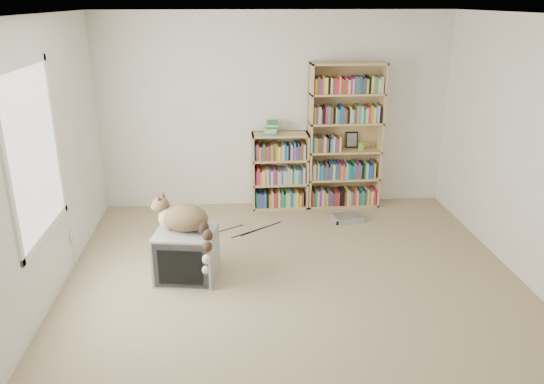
{
  "coord_description": "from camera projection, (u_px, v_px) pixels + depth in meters",
  "views": [
    {
      "loc": [
        -0.58,
        -4.24,
        2.62
      ],
      "look_at": [
        -0.16,
        1.0,
        0.7
      ],
      "focal_mm": 35.0,
      "sensor_mm": 36.0,
      "label": 1
    }
  ],
  "objects": [
    {
      "name": "floor",
      "position": [
        298.0,
        299.0,
        4.91
      ],
      "size": [
        4.5,
        5.0,
        0.01
      ],
      "primitive_type": "cube",
      "color": "tan",
      "rests_on": "ground"
    },
    {
      "name": "wall_back",
      "position": [
        275.0,
        112.0,
        6.83
      ],
      "size": [
        4.5,
        0.02,
        2.5
      ],
      "primitive_type": "cube",
      "color": "white",
      "rests_on": "floor"
    },
    {
      "name": "wall_front",
      "position": [
        381.0,
        358.0,
        2.14
      ],
      "size": [
        4.5,
        0.02,
        2.5
      ],
      "primitive_type": "cube",
      "color": "white",
      "rests_on": "floor"
    },
    {
      "name": "wall_left",
      "position": [
        27.0,
        177.0,
        4.32
      ],
      "size": [
        0.02,
        5.0,
        2.5
      ],
      "primitive_type": "cube",
      "color": "white",
      "rests_on": "floor"
    },
    {
      "name": "ceiling",
      "position": [
        304.0,
        15.0,
        4.06
      ],
      "size": [
        4.5,
        5.0,
        0.02
      ],
      "primitive_type": "cube",
      "color": "white",
      "rests_on": "wall_back"
    },
    {
      "name": "window",
      "position": [
        34.0,
        153.0,
        4.45
      ],
      "size": [
        0.02,
        1.22,
        1.52
      ],
      "primitive_type": "cube",
      "color": "white",
      "rests_on": "wall_left"
    },
    {
      "name": "crt_tv",
      "position": [
        187.0,
        254.0,
        5.23
      ],
      "size": [
        0.65,
        0.6,
        0.5
      ],
      "rotation": [
        0.0,
        0.0,
        -0.15
      ],
      "color": "#99999C",
      "rests_on": "floor"
    },
    {
      "name": "cat",
      "position": [
        187.0,
        223.0,
        5.08
      ],
      "size": [
        0.67,
        0.69,
        0.58
      ],
      "rotation": [
        0.0,
        0.0,
        -0.32
      ],
      "color": "#362416",
      "rests_on": "crt_tv"
    },
    {
      "name": "bookcase_tall",
      "position": [
        345.0,
        140.0,
        6.88
      ],
      "size": [
        0.94,
        0.3,
        1.88
      ],
      "color": "#A68153",
      "rests_on": "floor"
    },
    {
      "name": "bookcase_short",
      "position": [
        280.0,
        173.0,
        6.97
      ],
      "size": [
        0.73,
        0.3,
        1.0
      ],
      "color": "#A68153",
      "rests_on": "floor"
    },
    {
      "name": "book_stack",
      "position": [
        271.0,
        128.0,
        6.74
      ],
      "size": [
        0.19,
        0.24,
        0.16
      ],
      "primitive_type": "cube",
      "color": "red",
      "rests_on": "bookcase_short"
    },
    {
      "name": "green_mug",
      "position": [
        361.0,
        146.0,
        6.91
      ],
      "size": [
        0.09,
        0.09,
        0.1
      ],
      "primitive_type": "cylinder",
      "color": "#70A52F",
      "rests_on": "bookcase_tall"
    },
    {
      "name": "framed_print",
      "position": [
        352.0,
        140.0,
        6.97
      ],
      "size": [
        0.16,
        0.05,
        0.21
      ],
      "primitive_type": "cube",
      "rotation": [
        -0.17,
        0.0,
        0.0
      ],
      "color": "black",
      "rests_on": "bookcase_tall"
    },
    {
      "name": "dvd_player",
      "position": [
        348.0,
        218.0,
        6.62
      ],
      "size": [
        0.4,
        0.32,
        0.08
      ],
      "primitive_type": "cube",
      "rotation": [
        0.0,
        0.0,
        0.23
      ],
      "color": "#B3B3B8",
      "rests_on": "floor"
    },
    {
      "name": "wall_outlet",
      "position": [
        72.0,
        237.0,
        5.44
      ],
      "size": [
        0.01,
        0.08,
        0.13
      ],
      "primitive_type": "cube",
      "color": "silver",
      "rests_on": "wall_left"
    },
    {
      "name": "floor_cables",
      "position": [
        260.0,
        230.0,
        6.37
      ],
      "size": [
        1.2,
        0.7,
        0.01
      ],
      "primitive_type": null,
      "color": "black",
      "rests_on": "floor"
    }
  ]
}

